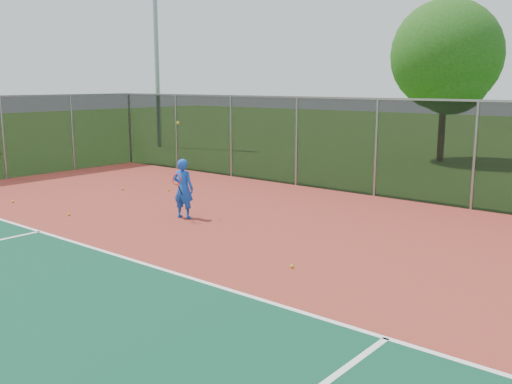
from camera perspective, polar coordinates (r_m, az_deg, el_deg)
ground at (r=7.38m, az=-13.61°, el=-17.68°), size 120.00×120.00×0.00m
court_apron at (r=8.58m, az=-2.60°, el=-13.09°), size 30.00×20.00×0.02m
fence_back at (r=16.76m, az=21.02°, el=3.54°), size 30.00×0.06×3.03m
tennis_player at (r=14.86m, az=-7.28°, el=0.36°), size 0.65×0.67×2.50m
practice_ball_1 at (r=17.56m, az=-6.69°, el=-0.49°), size 0.07×0.07×0.07m
practice_ball_2 at (r=18.78m, az=-8.74°, el=0.20°), size 0.07×0.07×0.07m
practice_ball_3 at (r=18.23m, az=-23.14°, el=-0.88°), size 0.07×0.07×0.07m
practice_ball_5 at (r=10.96m, az=3.62°, el=-7.42°), size 0.07×0.07×0.07m
practice_ball_7 at (r=19.25m, az=-13.19°, el=0.29°), size 0.07×0.07×0.07m
practice_ball_8 at (r=15.92m, az=-18.21°, el=-2.15°), size 0.07×0.07×0.07m
floodlight_nw at (r=32.10m, az=-10.00°, el=16.02°), size 0.90×0.40×11.39m
tree_back_left at (r=26.82m, az=18.59°, el=12.38°), size 4.83×4.83×7.10m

